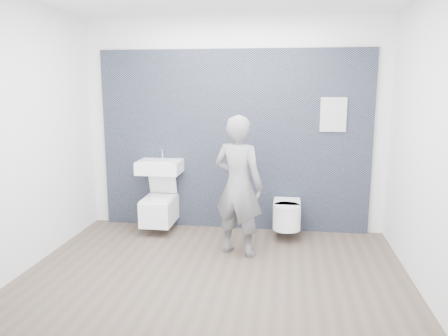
# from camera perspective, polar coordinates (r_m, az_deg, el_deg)

# --- Properties ---
(ground) EXTENTS (4.00, 4.00, 0.00)m
(ground) POSITION_cam_1_polar(r_m,az_deg,el_deg) (4.76, -1.06, -13.29)
(ground) COLOR brown
(ground) RESTS_ON ground
(room_shell) EXTENTS (4.00, 4.00, 4.00)m
(room_shell) POSITION_cam_1_polar(r_m,az_deg,el_deg) (4.35, -1.14, 8.12)
(room_shell) COLOR silver
(room_shell) RESTS_ON ground
(tile_wall) EXTENTS (3.60, 0.06, 2.40)m
(tile_wall) POSITION_cam_1_polar(r_m,az_deg,el_deg) (6.11, 1.18, -7.70)
(tile_wall) COLOR black
(tile_wall) RESTS_ON ground
(washbasin) EXTENTS (0.57, 0.42, 0.43)m
(washbasin) POSITION_cam_1_polar(r_m,az_deg,el_deg) (5.85, -8.40, 0.20)
(washbasin) COLOR white
(washbasin) RESTS_ON ground
(toilet_square) EXTENTS (0.40, 0.57, 0.76)m
(toilet_square) POSITION_cam_1_polar(r_m,az_deg,el_deg) (5.92, -8.44, -5.29)
(toilet_square) COLOR white
(toilet_square) RESTS_ON ground
(toilet_rounded) EXTENTS (0.35, 0.59, 0.32)m
(toilet_rounded) POSITION_cam_1_polar(r_m,az_deg,el_deg) (5.67, 8.20, -6.03)
(toilet_rounded) COLOR white
(toilet_rounded) RESTS_ON ground
(info_placard) EXTENTS (0.33, 0.03, 0.43)m
(info_placard) POSITION_cam_1_polar(r_m,az_deg,el_deg) (6.06, 13.40, -8.19)
(info_placard) COLOR white
(info_placard) RESTS_ON ground
(visitor) EXTENTS (0.69, 0.56, 1.62)m
(visitor) POSITION_cam_1_polar(r_m,az_deg,el_deg) (4.97, 1.88, -2.36)
(visitor) COLOR slate
(visitor) RESTS_ON ground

